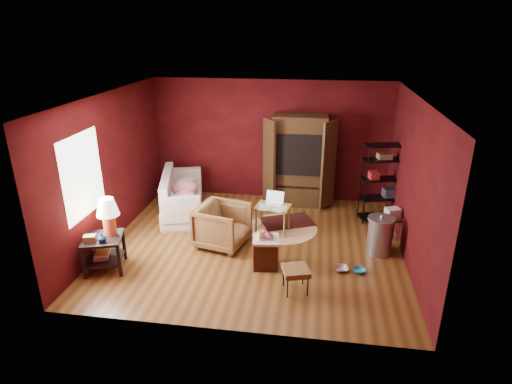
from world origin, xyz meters
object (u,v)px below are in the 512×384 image
laptop_desk (273,209)px  side_table (106,227)px  hamper (266,252)px  sofa (181,197)px  armchair (222,224)px  tv_armoire (299,159)px  wire_shelving (382,180)px

laptop_desk → side_table: bearing=-136.9°
hamper → laptop_desk: size_ratio=0.76×
hamper → sofa: bearing=137.6°
side_table → hamper: (2.67, 0.41, -0.47)m
armchair → laptop_desk: armchair is taller
side_table → hamper: side_table is taller
sofa → tv_armoire: 2.78m
armchair → hamper: 1.12m
laptop_desk → wire_shelving: bearing=31.9°
side_table → hamper: bearing=8.8°
tv_armoire → hamper: bearing=-97.8°
side_table → laptop_desk: (2.64, 1.76, -0.24)m
sofa → side_table: size_ratio=1.55×
side_table → wire_shelving: size_ratio=0.75×
hamper → laptop_desk: 1.36m
wire_shelving → side_table: bearing=-165.4°
sofa → laptop_desk: 2.19m
sofa → side_table: side_table is taller
armchair → hamper: armchair is taller
sofa → hamper: bearing=-146.3°
laptop_desk → tv_armoire: bearing=84.9°
side_table → tv_armoire: tv_armoire is taller
side_table → tv_armoire: bearing=47.5°
sofa → armchair: size_ratio=2.16×
armchair → side_table: (-1.76, -1.05, 0.30)m
wire_shelving → hamper: bearing=-148.1°
laptop_desk → tv_armoire: size_ratio=0.40×
hamper → wire_shelving: bearing=46.2°
side_table → laptop_desk: side_table is taller
armchair → laptop_desk: bearing=-37.3°
sofa → wire_shelving: size_ratio=1.15×
sofa → armchair: armchair is taller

